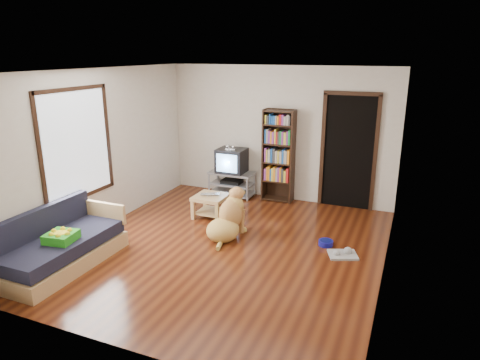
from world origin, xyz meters
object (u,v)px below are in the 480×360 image
at_px(sofa, 61,248).
at_px(grey_rag, 343,255).
at_px(green_cushion, 61,237).
at_px(coffee_table, 211,202).
at_px(dog, 228,219).
at_px(dog_bowl, 326,243).
at_px(bookshelf, 279,151).
at_px(laptop, 210,195).
at_px(crt_tv, 232,160).
at_px(tv_stand, 232,183).

bearing_deg(sofa, grey_rag, 26.51).
bearing_deg(sofa, green_cushion, -36.08).
xyz_separation_m(grey_rag, coffee_table, (-2.44, 0.64, 0.27)).
distance_m(coffee_table, dog, 0.91).
height_order(dog_bowl, bookshelf, bookshelf).
bearing_deg(bookshelf, laptop, -121.41).
relative_size(coffee_table, dog, 0.56).
height_order(green_cushion, sofa, sofa).
bearing_deg(green_cushion, bookshelf, 55.84).
relative_size(grey_rag, crt_tv, 0.69).
bearing_deg(laptop, grey_rag, -38.98).
bearing_deg(bookshelf, dog_bowl, -52.25).
xyz_separation_m(laptop, dog, (0.64, -0.63, -0.12)).
relative_size(tv_stand, sofa, 0.50).
xyz_separation_m(tv_stand, coffee_table, (0.13, -1.22, 0.01)).
xyz_separation_m(grey_rag, bookshelf, (-1.62, 1.96, 0.99)).
distance_m(green_cushion, tv_stand, 3.82).
distance_m(green_cushion, crt_tv, 3.85).
xyz_separation_m(dog_bowl, sofa, (-3.25, -2.02, 0.22)).
bearing_deg(grey_rag, crt_tv, 143.76).
bearing_deg(green_cushion, dog_bowl, 25.14).
xyz_separation_m(laptop, crt_tv, (-0.13, 1.28, 0.33)).
relative_size(grey_rag, bookshelf, 0.22).
xyz_separation_m(coffee_table, dog, (0.64, -0.66, 0.01)).
height_order(grey_rag, crt_tv, crt_tv).
bearing_deg(tv_stand, dog_bowl, -35.38).
bearing_deg(bookshelf, tv_stand, -174.37).
height_order(laptop, dog, dog).
bearing_deg(laptop, tv_stand, 70.83).
relative_size(crt_tv, dog, 0.59).
xyz_separation_m(dog_bowl, crt_tv, (-2.27, 1.63, 0.70)).
bearing_deg(coffee_table, grey_rag, -14.67).
xyz_separation_m(laptop, coffee_table, (-0.00, 0.03, -0.13)).
xyz_separation_m(dog_bowl, dog, (-1.51, -0.27, 0.25)).
height_order(grey_rag, coffee_table, coffee_table).
height_order(laptop, bookshelf, bookshelf).
height_order(bookshelf, coffee_table, bookshelf).
bearing_deg(dog, bookshelf, 84.58).
relative_size(bookshelf, sofa, 1.00).
relative_size(green_cushion, dog, 0.36).
distance_m(laptop, sofa, 2.62).
bearing_deg(laptop, dog_bowl, -34.49).
relative_size(green_cushion, dog_bowl, 1.64).
bearing_deg(grey_rag, dog_bowl, 140.19).
relative_size(green_cushion, bookshelf, 0.20).
bearing_deg(dog_bowl, sofa, -148.12).
height_order(coffee_table, dog, dog).
distance_m(green_cushion, coffee_table, 2.69).
bearing_deg(crt_tv, coffee_table, -84.16).
bearing_deg(grey_rag, laptop, 165.99).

